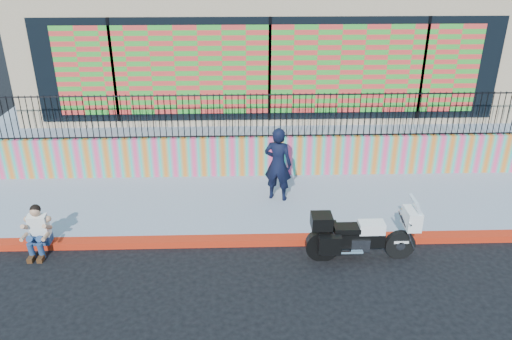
{
  "coord_description": "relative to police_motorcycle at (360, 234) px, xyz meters",
  "views": [
    {
      "loc": [
        -0.79,
        -9.25,
        6.0
      ],
      "look_at": [
        -0.46,
        1.2,
        1.22
      ],
      "focal_mm": 35.0,
      "sensor_mm": 36.0,
      "label": 1
    }
  ],
  "objects": [
    {
      "name": "metal_fence",
      "position": [
        -1.61,
        3.87,
        1.27
      ],
      "size": [
        15.8,
        0.04,
        1.2
      ],
      "primitive_type": null,
      "color": "black",
      "rests_on": "mural_wall"
    },
    {
      "name": "red_curb",
      "position": [
        -1.61,
        0.62,
        -0.51
      ],
      "size": [
        16.0,
        0.3,
        0.15
      ],
      "primitive_type": "cube",
      "color": "red",
      "rests_on": "ground"
    },
    {
      "name": "storefront_building",
      "position": [
        -1.61,
        8.75,
        2.66
      ],
      "size": [
        14.0,
        8.06,
        4.0
      ],
      "color": "tan",
      "rests_on": "elevated_platform"
    },
    {
      "name": "seated_man",
      "position": [
        -6.68,
        0.38,
        -0.13
      ],
      "size": [
        0.54,
        0.71,
        1.06
      ],
      "color": "navy",
      "rests_on": "ground"
    },
    {
      "name": "police_motorcycle",
      "position": [
        0.0,
        0.0,
        0.0
      ],
      "size": [
        2.24,
        0.74,
        1.39
      ],
      "color": "black",
      "rests_on": "ground"
    },
    {
      "name": "mural_wall",
      "position": [
        -1.61,
        3.87,
        0.12
      ],
      "size": [
        16.0,
        0.2,
        1.1
      ],
      "primitive_type": "cube",
      "color": "#FF437B",
      "rests_on": "sidewalk"
    },
    {
      "name": "elevated_platform",
      "position": [
        -1.61,
        8.97,
        0.04
      ],
      "size": [
        16.0,
        10.0,
        1.25
      ],
      "primitive_type": "cube",
      "color": "gray",
      "rests_on": "ground"
    },
    {
      "name": "ground",
      "position": [
        -1.61,
        0.62,
        -0.58
      ],
      "size": [
        90.0,
        90.0,
        0.0
      ],
      "primitive_type": "plane",
      "color": "black",
      "rests_on": "ground"
    },
    {
      "name": "police_officer",
      "position": [
        -1.52,
        2.44,
        0.5
      ],
      "size": [
        0.79,
        0.64,
        1.87
      ],
      "primitive_type": "imported",
      "rotation": [
        0.0,
        0.0,
        2.82
      ],
      "color": "black",
      "rests_on": "sidewalk"
    },
    {
      "name": "sidewalk",
      "position": [
        -1.61,
        2.27,
        -0.51
      ],
      "size": [
        16.0,
        3.0,
        0.15
      ],
      "primitive_type": "cube",
      "color": "gray",
      "rests_on": "ground"
    }
  ]
}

